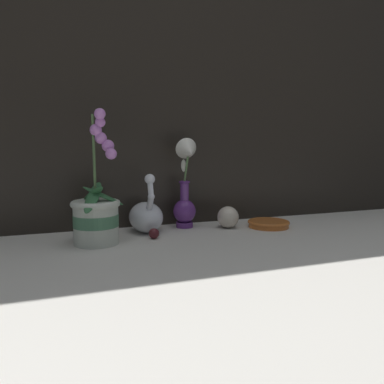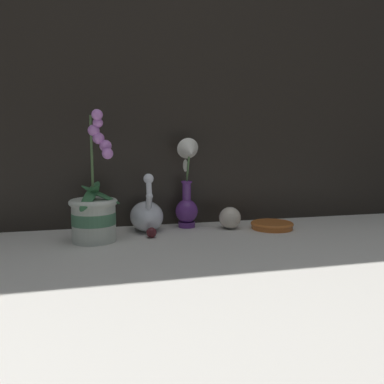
{
  "view_description": "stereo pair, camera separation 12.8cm",
  "coord_description": "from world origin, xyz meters",
  "px_view_note": "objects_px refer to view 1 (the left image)",
  "views": [
    {
      "loc": [
        -0.42,
        -1.05,
        0.29
      ],
      "look_at": [
        0.01,
        0.15,
        0.14
      ],
      "focal_mm": 35.0,
      "sensor_mm": 36.0,
      "label": 1
    },
    {
      "loc": [
        -0.3,
        -1.08,
        0.29
      ],
      "look_at": [
        0.01,
        0.15,
        0.14
      ],
      "focal_mm": 35.0,
      "sensor_mm": 36.0,
      "label": 2
    }
  ],
  "objects_px": {
    "swan_figurine": "(146,215)",
    "glass_sphere": "(228,217)",
    "amber_dish": "(269,223)",
    "blue_vase": "(186,191)",
    "orchid_potted_plant": "(96,213)"
  },
  "relations": [
    {
      "from": "glass_sphere",
      "to": "swan_figurine",
      "type": "bearing_deg",
      "value": 173.03
    },
    {
      "from": "glass_sphere",
      "to": "amber_dish",
      "type": "xyz_separation_m",
      "value": [
        0.15,
        -0.04,
        -0.03
      ]
    },
    {
      "from": "orchid_potted_plant",
      "to": "blue_vase",
      "type": "xyz_separation_m",
      "value": [
        0.32,
        0.12,
        0.04
      ]
    },
    {
      "from": "orchid_potted_plant",
      "to": "swan_figurine",
      "type": "bearing_deg",
      "value": 31.1
    },
    {
      "from": "orchid_potted_plant",
      "to": "glass_sphere",
      "type": "xyz_separation_m",
      "value": [
        0.47,
        0.07,
        -0.05
      ]
    },
    {
      "from": "swan_figurine",
      "to": "blue_vase",
      "type": "relative_size",
      "value": 0.64
    },
    {
      "from": "swan_figurine",
      "to": "amber_dish",
      "type": "xyz_separation_m",
      "value": [
        0.44,
        -0.07,
        -0.04
      ]
    },
    {
      "from": "orchid_potted_plant",
      "to": "swan_figurine",
      "type": "xyz_separation_m",
      "value": [
        0.17,
        0.11,
        -0.04
      ]
    },
    {
      "from": "swan_figurine",
      "to": "amber_dish",
      "type": "height_order",
      "value": "swan_figurine"
    },
    {
      "from": "amber_dish",
      "to": "glass_sphere",
      "type": "bearing_deg",
      "value": 165.18
    },
    {
      "from": "orchid_potted_plant",
      "to": "blue_vase",
      "type": "distance_m",
      "value": 0.35
    },
    {
      "from": "orchid_potted_plant",
      "to": "blue_vase",
      "type": "relative_size",
      "value": 1.25
    },
    {
      "from": "blue_vase",
      "to": "glass_sphere",
      "type": "relative_size",
      "value": 4.1
    },
    {
      "from": "orchid_potted_plant",
      "to": "swan_figurine",
      "type": "relative_size",
      "value": 1.97
    },
    {
      "from": "swan_figurine",
      "to": "glass_sphere",
      "type": "relative_size",
      "value": 2.61
    }
  ]
}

